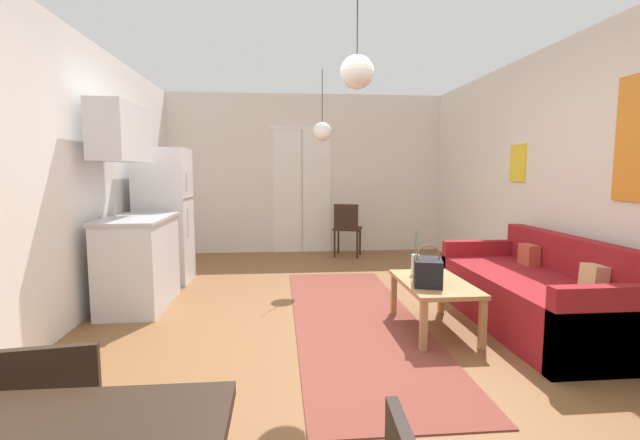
{
  "coord_description": "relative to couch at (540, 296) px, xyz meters",
  "views": [
    {
      "loc": [
        -0.47,
        -3.65,
        1.37
      ],
      "look_at": [
        -0.04,
        1.0,
        0.85
      ],
      "focal_mm": 24.98,
      "sensor_mm": 36.0,
      "label": 1
    }
  ],
  "objects": [
    {
      "name": "ground_plane",
      "position": [
        -1.8,
        0.05,
        -0.32
      ],
      "size": [
        5.12,
        8.19,
        0.1
      ],
      "primitive_type": "cube",
      "color": "brown"
    },
    {
      "name": "wall_back",
      "position": [
        -1.8,
        3.9,
        1.03
      ],
      "size": [
        4.72,
        0.13,
        2.62
      ],
      "color": "silver",
      "rests_on": "ground_plane"
    },
    {
      "name": "wall_right",
      "position": [
        0.51,
        0.05,
        1.04
      ],
      "size": [
        0.12,
        7.79,
        2.62
      ],
      "color": "silver",
      "rests_on": "ground_plane"
    },
    {
      "name": "wall_left",
      "position": [
        -4.11,
        0.05,
        1.04
      ],
      "size": [
        0.12,
        7.79,
        2.62
      ],
      "color": "white",
      "rests_on": "ground_plane"
    },
    {
      "name": "area_rug",
      "position": [
        -1.57,
        0.31,
        -0.27
      ],
      "size": [
        1.12,
        3.61,
        0.01
      ],
      "primitive_type": "cube",
      "color": "brown",
      "rests_on": "ground_plane"
    },
    {
      "name": "couch",
      "position": [
        0.0,
        0.0,
        0.0
      ],
      "size": [
        0.88,
        1.99,
        0.79
      ],
      "color": "maroon",
      "rests_on": "ground_plane"
    },
    {
      "name": "coffee_table",
      "position": [
        -0.95,
        0.01,
        0.1
      ],
      "size": [
        0.55,
        0.95,
        0.43
      ],
      "color": "#B27F4C",
      "rests_on": "ground_plane"
    },
    {
      "name": "bamboo_vase",
      "position": [
        -1.04,
        0.26,
        0.25
      ],
      "size": [
        0.08,
        0.08,
        0.41
      ],
      "color": "beige",
      "rests_on": "coffee_table"
    },
    {
      "name": "handbag",
      "position": [
        -1.05,
        -0.1,
        0.27
      ],
      "size": [
        0.3,
        0.36,
        0.34
      ],
      "color": "black",
      "rests_on": "coffee_table"
    },
    {
      "name": "dining_chair_near",
      "position": [
        -3.02,
        -2.16,
        0.22
      ],
      "size": [
        0.47,
        0.45,
        0.85
      ],
      "rotation": [
        0.0,
        0.0,
        3.28
      ],
      "color": "black",
      "rests_on": "ground_plane"
    },
    {
      "name": "refrigerator",
      "position": [
        -3.66,
        1.97,
        0.54
      ],
      "size": [
        0.61,
        0.66,
        1.64
      ],
      "color": "white",
      "rests_on": "ground_plane"
    },
    {
      "name": "kitchen_counter",
      "position": [
        -3.7,
        0.96,
        0.49
      ],
      "size": [
        0.59,
        1.09,
        2.01
      ],
      "color": "silver",
      "rests_on": "ground_plane"
    },
    {
      "name": "accent_chair",
      "position": [
        -1.19,
        3.33,
        0.21
      ],
      "size": [
        0.52,
        0.51,
        0.85
      ],
      "rotation": [
        0.0,
        0.0,
        2.84
      ],
      "color": "black",
      "rests_on": "ground_plane"
    },
    {
      "name": "pendant_lamp_near",
      "position": [
        -1.67,
        -0.2,
        1.83
      ],
      "size": [
        0.25,
        0.25,
        0.64
      ],
      "color": "black"
    },
    {
      "name": "pendant_lamp_far",
      "position": [
        -1.71,
        2.05,
        1.58
      ],
      "size": [
        0.24,
        0.24,
        0.88
      ],
      "color": "black"
    }
  ]
}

